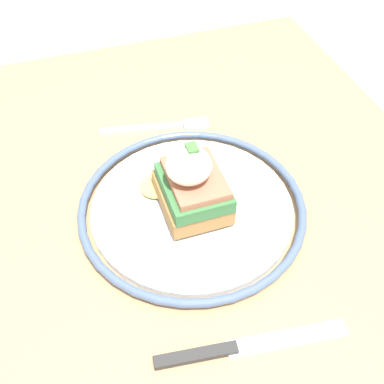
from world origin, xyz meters
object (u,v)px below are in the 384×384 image
Objects in this scene: fork at (161,126)px; sandwich at (192,185)px; plate at (192,207)px; knife at (236,348)px.

sandwich is at bearing -3.38° from fork.
plate is at bearing -3.03° from fork.
knife reaches higher than fork.
sandwich is (0.00, -0.00, 0.04)m from plate.
plate is 0.17m from fork.
fork is 0.35m from knife.
sandwich reaches higher than fork.
knife is at bearing -4.75° from plate.
plate is 1.41× the size of knife.
sandwich reaches higher than plate.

